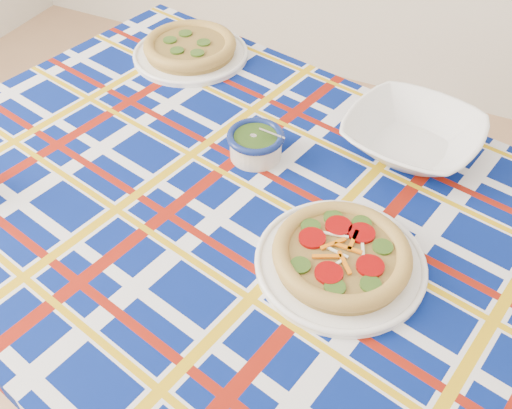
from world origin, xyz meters
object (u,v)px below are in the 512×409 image
at_px(dining_table, 268,249).
at_px(pesto_bowl, 256,142).
at_px(serving_bowl, 412,136).
at_px(main_focaccia_plate, 342,254).

height_order(dining_table, pesto_bowl, pesto_bowl).
distance_m(pesto_bowl, serving_bowl, 0.34).
bearing_deg(pesto_bowl, serving_bowl, 29.60).
height_order(main_focaccia_plate, serving_bowl, serving_bowl).
relative_size(main_focaccia_plate, serving_bowl, 1.10).
xyz_separation_m(dining_table, serving_bowl, (0.19, 0.34, 0.11)).
distance_m(dining_table, main_focaccia_plate, 0.20).
relative_size(main_focaccia_plate, pesto_bowl, 2.56).
bearing_deg(pesto_bowl, dining_table, -57.10).
distance_m(dining_table, serving_bowl, 0.40).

